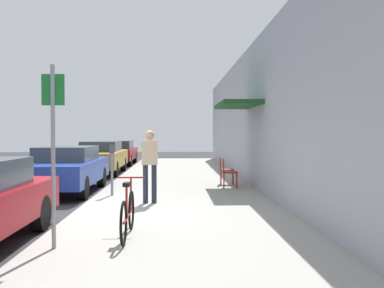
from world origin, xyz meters
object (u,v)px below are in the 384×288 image
(parked_car_2, at_px, (101,157))
(pedestrian_standing, at_px, (150,160))
(street_sign, at_px, (53,141))
(bicycle_0, at_px, (128,214))
(cafe_chair_1, at_px, (224,169))
(parking_meter, at_px, (112,166))
(cafe_chair_0, at_px, (228,171))
(parked_car_1, at_px, (66,168))
(parked_car_3, at_px, (118,152))

(parked_car_2, height_order, pedestrian_standing, pedestrian_standing)
(street_sign, bearing_deg, bicycle_0, 32.03)
(cafe_chair_1, distance_m, pedestrian_standing, 4.16)
(parking_meter, height_order, pedestrian_standing, pedestrian_standing)
(bicycle_0, height_order, cafe_chair_0, bicycle_0)
(parked_car_1, xyz_separation_m, bicycle_0, (2.47, -5.88, -0.24))
(parked_car_1, height_order, cafe_chair_1, parked_car_1)
(parked_car_2, relative_size, cafe_chair_0, 5.06)
(cafe_chair_1, bearing_deg, parked_car_2, 134.23)
(parked_car_1, bearing_deg, parked_car_3, 90.00)
(street_sign, relative_size, pedestrian_standing, 1.53)
(parking_meter, height_order, bicycle_0, parking_meter)
(pedestrian_standing, bearing_deg, parking_meter, 129.59)
(parked_car_2, relative_size, bicycle_0, 2.57)
(parked_car_1, xyz_separation_m, cafe_chair_0, (4.77, -0.01, -0.09))
(bicycle_0, relative_size, cafe_chair_1, 1.97)
(cafe_chair_1, xyz_separation_m, pedestrian_standing, (-2.15, -3.53, 0.50))
(parking_meter, height_order, street_sign, street_sign)
(parked_car_1, distance_m, cafe_chair_1, 4.84)
(parked_car_2, bearing_deg, street_sign, -83.01)
(parked_car_1, distance_m, parked_car_2, 5.74)
(parked_car_2, relative_size, parking_meter, 3.33)
(street_sign, relative_size, cafe_chair_1, 2.99)
(parked_car_2, height_order, parking_meter, parking_meter)
(parked_car_3, xyz_separation_m, street_sign, (1.50, -17.52, 0.94))
(parked_car_3, relative_size, parking_meter, 3.33)
(parked_car_2, bearing_deg, parked_car_3, 90.00)
(parked_car_3, xyz_separation_m, cafe_chair_1, (4.77, -10.19, -0.08))
(bicycle_0, bearing_deg, street_sign, -147.97)
(pedestrian_standing, bearing_deg, street_sign, -106.42)
(parked_car_1, relative_size, parking_meter, 3.33)
(cafe_chair_1, bearing_deg, pedestrian_standing, -121.37)
(parking_meter, distance_m, cafe_chair_1, 3.93)
(cafe_chair_0, bearing_deg, parking_meter, -156.78)
(parked_car_1, relative_size, parked_car_3, 1.00)
(cafe_chair_1, bearing_deg, bicycle_0, -108.86)
(bicycle_0, bearing_deg, parked_car_1, 112.82)
(parked_car_3, height_order, street_sign, street_sign)
(parking_meter, xyz_separation_m, cafe_chair_0, (3.22, 1.38, -0.26))
(parking_meter, bearing_deg, parked_car_1, 138.11)
(cafe_chair_0, bearing_deg, parked_car_3, 113.37)
(street_sign, xyz_separation_m, cafe_chair_1, (3.27, 7.33, -1.02))
(parked_car_1, distance_m, cafe_chair_0, 4.77)
(parking_meter, height_order, cafe_chair_0, parking_meter)
(parking_meter, bearing_deg, street_sign, -90.56)
(parked_car_3, distance_m, cafe_chair_0, 12.02)
(street_sign, bearing_deg, parked_car_2, 96.99)
(parked_car_2, xyz_separation_m, bicycle_0, (2.47, -11.62, -0.25))
(cafe_chair_0, relative_size, pedestrian_standing, 0.51)
(parking_meter, bearing_deg, bicycle_0, -78.36)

